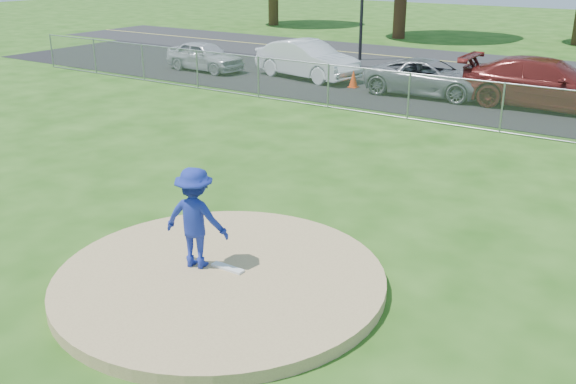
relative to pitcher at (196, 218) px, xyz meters
name	(u,v)px	position (x,y,z in m)	size (l,w,h in m)	color
ground	(443,143)	(0.51, 9.96, -1.06)	(120.00, 120.00, 0.00)	#1E4910
pitchers_mound	(220,279)	(0.51, -0.04, -0.96)	(5.40, 5.40, 0.20)	tan
pitching_rubber	(228,268)	(0.51, 0.16, -0.84)	(0.60, 0.15, 0.04)	white
chain_link_fence	(469,104)	(0.51, 11.96, -0.31)	(40.00, 0.06, 1.50)	gray
parking_lot	(509,101)	(0.51, 16.46, -1.05)	(50.00, 8.00, 0.01)	black
street	(556,71)	(0.51, 23.96, -1.05)	(60.00, 7.00, 0.01)	#232325
pitcher	(196,218)	(0.00, 0.00, 0.00)	(1.10, 0.64, 1.71)	navy
traffic_cone	(353,79)	(-5.43, 15.56, -0.69)	(0.36, 0.36, 0.71)	#FF410D
parked_car_silver	(205,56)	(-12.91, 15.22, -0.38)	(1.56, 3.88, 1.32)	#B8B8BD
parked_car_white	(307,60)	(-8.04, 16.23, -0.25)	(1.68, 4.82, 1.59)	white
parked_car_gray	(430,78)	(-2.33, 15.84, -0.38)	(2.21, 4.80, 1.33)	slate
parked_car_darkred	(547,84)	(1.82, 16.07, -0.20)	(2.37, 5.83, 1.69)	maroon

